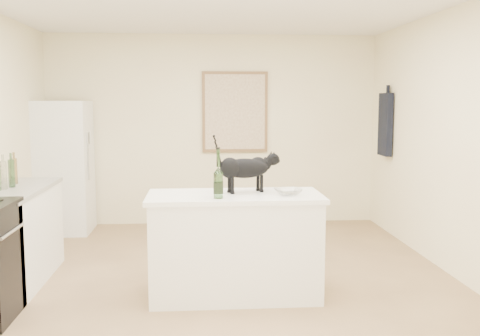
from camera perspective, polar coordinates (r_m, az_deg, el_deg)
name	(u,v)px	position (r m, az deg, el deg)	size (l,w,h in m)	color
floor	(222,288)	(5.15, -1.83, -12.28)	(5.50, 5.50, 0.00)	#9F7C54
wall_back	(213,130)	(7.62, -2.80, 3.94)	(4.50, 4.50, 0.00)	#FBF4C2
wall_front	(253,202)	(2.16, 1.30, -3.53)	(4.50, 4.50, 0.00)	#FBF4C2
wall_right	(467,144)	(5.46, 22.43, 2.26)	(5.50, 5.50, 0.00)	#FBF4C2
island_base	(235,247)	(4.84, -0.55, -8.22)	(1.44, 0.67, 0.86)	white
island_top	(235,196)	(4.74, -0.56, -2.96)	(1.50, 0.70, 0.04)	white
left_cabinets	(12,238)	(5.59, -22.54, -6.68)	(0.60, 1.40, 0.86)	white
left_countertop	(9,190)	(5.51, -22.75, -2.12)	(0.62, 1.44, 0.04)	gray
fridge	(63,167)	(7.47, -17.82, 0.08)	(0.68, 0.68, 1.70)	white
artwork_frame	(235,112)	(7.60, -0.53, 5.82)	(0.90, 0.03, 1.10)	brown
artwork_canvas	(235,112)	(7.58, -0.52, 5.82)	(0.82, 0.00, 1.02)	beige
hanging_garment	(385,124)	(7.32, 14.81, 4.38)	(0.08, 0.34, 0.80)	black
black_cat	(244,171)	(4.80, 0.46, -0.30)	(0.54, 0.16, 0.38)	black
wine_bottle	(218,176)	(4.51, -2.27, -0.83)	(0.08, 0.08, 0.37)	#245622
glass_bowl	(288,192)	(4.69, 5.00, -2.49)	(0.23, 0.23, 0.06)	white
fridge_paper	(89,138)	(7.35, -15.33, 3.05)	(0.00, 0.12, 0.15)	white
counter_bottle_cluster	(7,174)	(5.51, -22.99, -0.61)	(0.12, 0.46, 0.26)	#98A296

